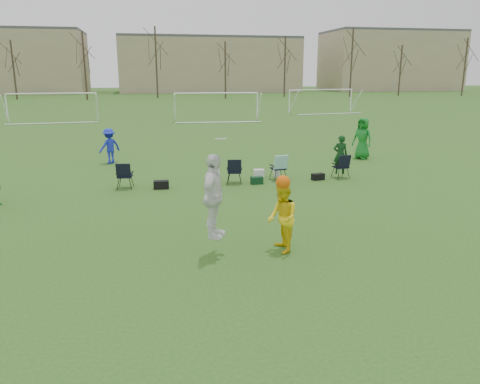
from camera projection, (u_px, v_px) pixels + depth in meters
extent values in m
plane|color=#295219|center=(254.00, 266.00, 10.31)|extent=(260.00, 260.00, 0.00)
imported|color=#1928C1|center=(109.00, 146.00, 21.81)|extent=(1.22, 1.11, 1.64)
imported|color=#147423|center=(362.00, 138.00, 22.96)|extent=(1.11, 1.18, 2.03)
imported|color=white|center=(214.00, 197.00, 10.56)|extent=(0.93, 1.23, 1.95)
imported|color=yellow|center=(282.00, 218.00, 10.98)|extent=(0.63, 0.81, 1.66)
sphere|color=#DB580B|center=(283.00, 182.00, 10.77)|extent=(0.33, 0.33, 0.33)
cylinder|color=white|center=(221.00, 139.00, 10.25)|extent=(0.27, 0.27, 0.06)
imported|color=#0E3614|center=(340.00, 155.00, 18.86)|extent=(0.65, 0.51, 1.57)
cube|color=black|center=(161.00, 185.00, 17.17)|extent=(0.57, 0.33, 0.30)
cube|color=pink|center=(210.00, 182.00, 17.44)|extent=(0.36, 0.24, 0.40)
cube|color=#0D3319|center=(257.00, 180.00, 17.92)|extent=(0.46, 0.30, 0.28)
cube|color=silver|center=(259.00, 173.00, 19.06)|extent=(0.45, 0.35, 0.32)
cylinder|color=silver|center=(277.00, 173.00, 19.18)|extent=(0.26, 0.26, 0.30)
cube|color=black|center=(318.00, 177.00, 18.58)|extent=(0.54, 0.36, 0.26)
cube|color=black|center=(125.00, 175.00, 17.18)|extent=(0.67, 0.67, 0.96)
cube|color=black|center=(234.00, 171.00, 17.96)|extent=(0.69, 0.69, 0.96)
cube|color=black|center=(278.00, 168.00, 18.60)|extent=(0.68, 0.68, 0.96)
cube|color=black|center=(341.00, 166.00, 18.87)|extent=(0.69, 0.69, 0.96)
cylinder|color=white|center=(7.00, 109.00, 39.40)|extent=(0.12, 0.12, 2.40)
cylinder|color=white|center=(97.00, 107.00, 41.39)|extent=(0.12, 0.12, 2.40)
cylinder|color=white|center=(52.00, 93.00, 40.10)|extent=(7.28, 0.76, 0.12)
cylinder|color=white|center=(175.00, 107.00, 40.72)|extent=(0.12, 0.12, 2.40)
cylinder|color=white|center=(257.00, 107.00, 41.62)|extent=(0.12, 0.12, 2.40)
cylinder|color=white|center=(216.00, 93.00, 40.87)|extent=(7.29, 0.63, 0.12)
cylinder|color=white|center=(289.00, 102.00, 47.99)|extent=(0.12, 0.12, 2.40)
cylinder|color=white|center=(351.00, 101.00, 50.33)|extent=(0.12, 0.12, 2.40)
cylinder|color=white|center=(321.00, 90.00, 48.86)|extent=(7.25, 1.13, 0.12)
cylinder|color=#382B21|center=(14.00, 70.00, 72.90)|extent=(0.28, 0.28, 9.00)
cylinder|color=#382B21|center=(85.00, 66.00, 72.00)|extent=(0.28, 0.28, 10.20)
cylinder|color=#382B21|center=(156.00, 63.00, 76.80)|extent=(0.28, 0.28, 11.40)
cylinder|color=#382B21|center=(225.00, 70.00, 76.35)|extent=(0.28, 0.28, 9.00)
cylinder|color=#382B21|center=(285.00, 67.00, 81.15)|extent=(0.28, 0.28, 10.20)
cylinder|color=#382B21|center=(351.00, 63.00, 80.25)|extent=(0.28, 0.28, 11.40)
cylinder|color=#382B21|center=(400.00, 70.00, 85.50)|extent=(0.28, 0.28, 9.00)
cylinder|color=#382B21|center=(465.00, 67.00, 84.61)|extent=(0.28, 0.28, 10.20)
cube|color=tan|center=(209.00, 66.00, 102.41)|extent=(38.00, 16.00, 11.00)
cube|color=tan|center=(389.00, 62.00, 110.37)|extent=(30.00, 16.00, 13.00)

